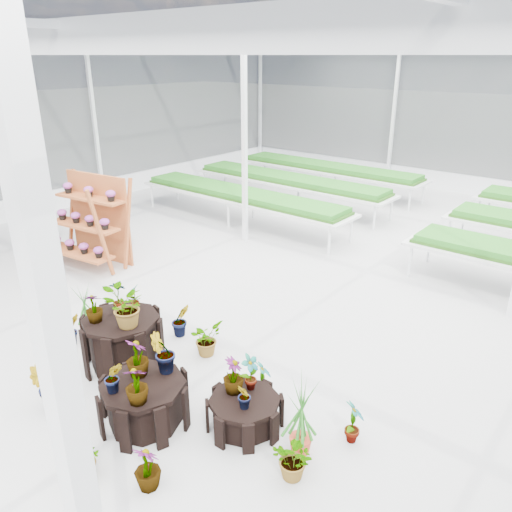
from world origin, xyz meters
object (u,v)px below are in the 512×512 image
Objects in this scene: plinth_tall at (123,342)px; shelf_rack at (85,222)px; plinth_mid at (145,403)px; bird_table at (43,218)px; plinth_low at (245,413)px.

shelf_rack reaches higher than plinth_tall.
plinth_tall is 4.15m from shelf_rack.
plinth_tall reaches higher than plinth_mid.
shelf_rack is at bearing 23.82° from bird_table.
shelf_rack is (-5.86, 1.76, 0.75)m from plinth_low.
plinth_tall is at bearing 1.12° from bird_table.
plinth_tall is 1.05× the size of plinth_mid.
plinth_mid is (1.20, -0.60, -0.10)m from plinth_tall.
plinth_mid is 1.19× the size of plinth_low.
plinth_low is 0.47× the size of shelf_rack.
bird_table is at bearing 161.46° from plinth_tall.
plinth_tall is at bearing -35.38° from shelf_rack.
shelf_rack is (-3.66, 1.86, 0.57)m from plinth_tall.
plinth_mid is 0.69× the size of bird_table.
plinth_tall is 1.35m from plinth_mid.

